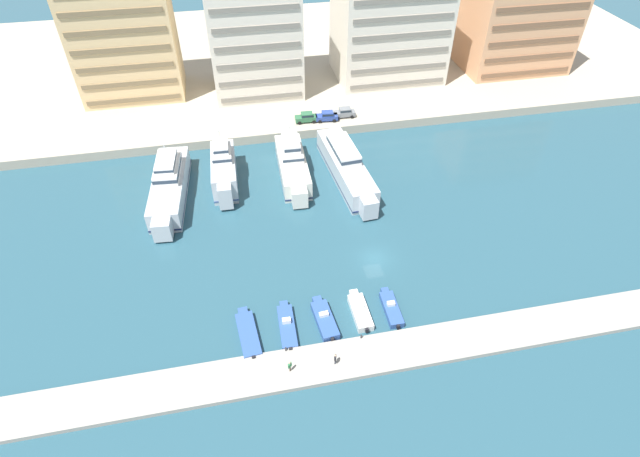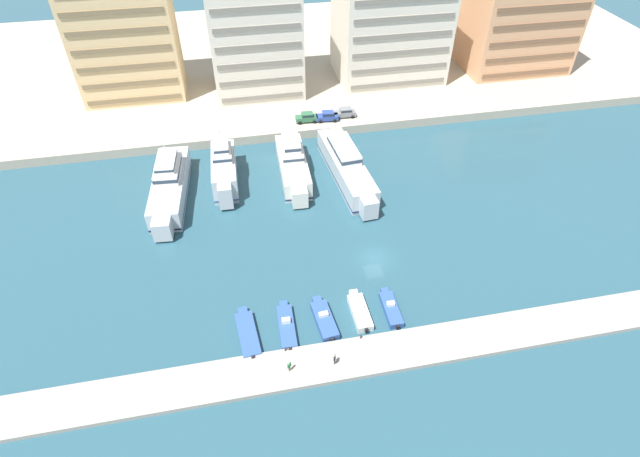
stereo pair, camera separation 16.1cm
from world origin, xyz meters
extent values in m
plane|color=#285160|center=(0.00, 0.00, 0.00)|extent=(400.00, 400.00, 0.00)
cube|color=#ADA38E|center=(0.00, 67.68, 0.85)|extent=(180.00, 70.00, 1.70)
cube|color=#9E998E|center=(0.00, -15.21, 0.31)|extent=(120.00, 5.15, 0.62)
cube|color=silver|center=(-27.74, 19.93, 1.71)|extent=(6.15, 18.29, 3.43)
cube|color=silver|center=(-28.55, 9.92, 1.80)|extent=(2.77, 2.56, 2.91)
cube|color=#192347|center=(-27.74, 19.93, 0.60)|extent=(6.21, 18.47, 0.24)
cube|color=white|center=(-27.63, 21.27, 4.25)|extent=(4.27, 7.82, 1.65)
cube|color=#233342|center=(-27.63, 21.27, 4.42)|extent=(4.32, 7.90, 0.59)
cube|color=white|center=(-27.63, 21.27, 5.63)|extent=(3.33, 6.10, 1.11)
cube|color=#233342|center=(-27.63, 21.27, 5.74)|extent=(3.37, 6.16, 0.40)
cylinder|color=silver|center=(-27.54, 22.40, 7.09)|extent=(0.16, 0.16, 1.80)
cube|color=silver|center=(-26.98, 29.33, 0.94)|extent=(4.06, 1.22, 0.20)
cube|color=silver|center=(-19.13, 21.98, 2.17)|extent=(4.14, 12.20, 4.34)
cube|color=silver|center=(-19.33, 15.08, 2.28)|extent=(2.14, 1.95, 3.69)
cube|color=#334C7F|center=(-19.13, 21.98, 0.76)|extent=(4.18, 12.32, 0.24)
cube|color=white|center=(-19.11, 22.88, 5.02)|extent=(3.10, 5.16, 1.36)
cube|color=#233342|center=(-19.11, 22.88, 5.15)|extent=(3.14, 5.21, 0.49)
cube|color=white|center=(-19.11, 22.88, 6.32)|extent=(2.42, 4.03, 1.25)
cube|color=#233342|center=(-19.11, 22.88, 6.45)|extent=(2.45, 4.07, 0.45)
cylinder|color=silver|center=(-19.08, 23.65, 7.85)|extent=(0.16, 0.16, 1.80)
cube|color=silver|center=(-18.94, 28.47, 1.19)|extent=(3.25, 0.99, 0.20)
cube|color=silver|center=(-7.97, 21.83, 1.66)|extent=(4.79, 15.08, 3.32)
cube|color=silver|center=(-8.23, 13.39, 1.75)|extent=(2.45, 2.24, 2.83)
cube|color=#192347|center=(-7.97, 21.83, 0.58)|extent=(4.84, 15.23, 0.24)
cube|color=white|center=(-7.93, 22.96, 4.01)|extent=(3.57, 6.38, 1.36)
cube|color=#233342|center=(-7.93, 22.96, 4.14)|extent=(3.62, 6.44, 0.49)
cube|color=white|center=(-7.93, 22.96, 5.44)|extent=(2.79, 4.98, 1.50)
cube|color=#233342|center=(-7.93, 22.96, 5.59)|extent=(2.82, 5.03, 0.54)
cylinder|color=silver|center=(-7.90, 23.90, 7.08)|extent=(0.16, 0.16, 1.80)
cube|color=silver|center=(-7.72, 29.76, 0.91)|extent=(3.71, 1.01, 0.20)
cube|color=silver|center=(0.57, 19.55, 1.78)|extent=(5.92, 20.08, 3.56)
cube|color=silver|center=(1.43, 8.70, 1.87)|extent=(2.56, 2.36, 3.03)
cube|color=#192347|center=(0.57, 19.55, 0.62)|extent=(5.98, 20.29, 0.24)
cube|color=white|center=(0.45, 21.03, 4.39)|extent=(4.05, 8.56, 1.66)
cube|color=#233342|center=(0.45, 21.03, 4.56)|extent=(4.10, 8.65, 0.60)
cylinder|color=silver|center=(0.35, 22.27, 6.12)|extent=(0.16, 0.16, 1.80)
cube|color=silver|center=(-0.26, 29.87, 0.98)|extent=(3.76, 1.19, 0.20)
cube|color=#33569E|center=(-18.31, -9.73, 0.40)|extent=(2.67, 6.57, 0.81)
cube|color=#33569E|center=(-18.64, -6.12, 0.40)|extent=(1.24, 1.05, 0.69)
cube|color=black|center=(-18.00, -13.10, 0.55)|extent=(0.38, 0.31, 0.60)
cube|color=#33569E|center=(-13.64, -9.49, 0.39)|extent=(2.01, 6.29, 0.78)
cube|color=#33569E|center=(-13.55, -6.00, 0.39)|extent=(1.03, 0.85, 0.66)
cube|color=silver|center=(-13.63, -9.02, 1.07)|extent=(1.03, 0.63, 0.59)
cube|color=#283847|center=(-13.62, -8.74, 1.16)|extent=(0.92, 0.11, 0.35)
cube|color=black|center=(-13.74, -12.79, 0.54)|extent=(0.37, 0.29, 0.60)
cube|color=#33569E|center=(-9.04, -9.53, 0.53)|extent=(2.54, 5.78, 1.05)
cube|color=#33569E|center=(-9.35, -6.34, 0.53)|extent=(1.19, 1.01, 0.89)
cube|color=silver|center=(-9.08, -9.12, 1.27)|extent=(1.16, 0.70, 0.44)
cube|color=#283847|center=(-9.11, -8.84, 1.34)|extent=(1.01, 0.18, 0.27)
cube|color=black|center=(-8.76, -12.51, 0.68)|extent=(0.38, 0.31, 0.60)
cube|color=white|center=(-4.51, -9.15, 0.50)|extent=(2.02, 5.35, 1.00)
cube|color=white|center=(-4.56, -6.10, 0.50)|extent=(1.08, 0.89, 0.85)
cube|color=silver|center=(-4.52, -8.75, 1.25)|extent=(1.07, 0.62, 0.49)
cube|color=#283847|center=(-4.52, -8.47, 1.32)|extent=(0.97, 0.10, 0.30)
cube|color=black|center=(-4.47, -11.98, 0.65)|extent=(0.36, 0.29, 0.60)
cube|color=#33569E|center=(-0.60, -9.38, 0.43)|extent=(1.82, 5.29, 0.86)
cube|color=#33569E|center=(-0.55, -6.41, 0.43)|extent=(0.96, 0.79, 0.73)
cube|color=silver|center=(-0.59, -8.99, 1.09)|extent=(0.96, 0.62, 0.45)
cube|color=#283847|center=(-0.59, -8.71, 1.16)|extent=(0.86, 0.10, 0.27)
cube|color=black|center=(-0.65, -12.19, 0.58)|extent=(0.37, 0.29, 0.60)
cube|color=#2D6642|center=(-3.17, 35.80, 2.42)|extent=(4.16, 1.85, 0.80)
cube|color=#2D6642|center=(-3.02, 35.80, 3.16)|extent=(2.15, 1.63, 0.68)
cube|color=#1E2833|center=(-3.02, 35.80, 3.16)|extent=(2.11, 1.65, 0.37)
cylinder|color=black|center=(-4.55, 35.00, 2.02)|extent=(0.65, 0.24, 0.64)
cylinder|color=black|center=(-4.49, 36.70, 2.02)|extent=(0.65, 0.24, 0.64)
cylinder|color=black|center=(-1.85, 34.91, 2.02)|extent=(0.65, 0.24, 0.64)
cylinder|color=black|center=(-1.79, 36.61, 2.02)|extent=(0.65, 0.24, 0.64)
cube|color=#28428E|center=(0.69, 35.50, 2.42)|extent=(4.23, 2.05, 0.80)
cube|color=#28428E|center=(0.84, 35.48, 3.16)|extent=(2.23, 1.74, 0.68)
cube|color=#1E2833|center=(0.84, 35.48, 3.16)|extent=(2.19, 1.75, 0.37)
cylinder|color=black|center=(-0.73, 34.77, 2.02)|extent=(0.66, 0.28, 0.64)
cylinder|color=black|center=(-0.58, 36.46, 2.02)|extent=(0.66, 0.28, 0.64)
cylinder|color=black|center=(1.96, 34.53, 2.02)|extent=(0.66, 0.28, 0.64)
cylinder|color=black|center=(2.11, 36.22, 2.02)|extent=(0.66, 0.28, 0.64)
cube|color=slate|center=(4.22, 36.20, 2.42)|extent=(4.12, 1.75, 0.80)
cube|color=slate|center=(4.37, 36.20, 3.16)|extent=(2.12, 1.59, 0.68)
cube|color=#1E2833|center=(4.37, 36.20, 3.16)|extent=(2.08, 1.60, 0.37)
cylinder|color=black|center=(2.86, 35.37, 2.02)|extent=(0.64, 0.23, 0.64)
cylinder|color=black|center=(2.88, 37.07, 2.02)|extent=(0.64, 0.23, 0.64)
cylinder|color=black|center=(5.56, 35.33, 2.02)|extent=(0.64, 0.23, 0.64)
cylinder|color=black|center=(5.58, 37.03, 2.02)|extent=(0.64, 0.23, 0.64)
cube|color=#E0BC84|center=(-34.86, 54.43, 14.77)|extent=(19.00, 12.88, 26.15)
cube|color=#7B6748|center=(-34.86, 47.89, 3.33)|extent=(17.48, 0.24, 0.90)
cube|color=#7B6748|center=(-34.86, 47.89, 6.60)|extent=(17.48, 0.24, 0.90)
cube|color=#7B6748|center=(-34.86, 47.89, 9.87)|extent=(17.48, 0.24, 0.90)
cube|color=#7B6748|center=(-34.86, 47.89, 13.14)|extent=(17.48, 0.24, 0.90)
cube|color=#7B6748|center=(-34.86, 47.89, 16.41)|extent=(17.48, 0.24, 0.90)
cube|color=#7B6748|center=(-34.86, 47.89, 19.68)|extent=(17.48, 0.24, 0.90)
cube|color=silver|center=(-10.46, 50.74, 14.96)|extent=(17.16, 13.29, 26.53)
cube|color=gray|center=(-10.46, 43.99, 3.36)|extent=(15.79, 0.24, 0.90)
cube|color=gray|center=(-10.46, 43.99, 6.67)|extent=(15.79, 0.24, 0.90)
cube|color=gray|center=(-10.46, 43.99, 9.99)|extent=(15.79, 0.24, 0.90)
cube|color=gray|center=(-10.46, 43.99, 13.30)|extent=(15.79, 0.24, 0.90)
cube|color=gray|center=(-10.46, 43.99, 16.62)|extent=(15.79, 0.24, 0.90)
cube|color=gray|center=(-10.46, 43.99, 19.94)|extent=(15.79, 0.24, 0.90)
cube|color=silver|center=(17.36, 52.72, 13.05)|extent=(21.52, 15.98, 22.70)
cube|color=gray|center=(17.36, 44.63, 3.32)|extent=(19.80, 0.24, 0.90)
cube|color=gray|center=(17.36, 44.63, 6.56)|extent=(19.80, 0.24, 0.90)
cube|color=gray|center=(17.36, 44.63, 9.81)|extent=(19.80, 0.24, 0.90)
cube|color=gray|center=(17.36, 44.63, 13.05)|extent=(19.80, 0.24, 0.90)
cube|color=gray|center=(17.36, 44.63, 16.29)|extent=(19.80, 0.24, 0.90)
cube|color=gray|center=(17.36, 44.63, 19.54)|extent=(19.80, 0.24, 0.90)
cube|color=tan|center=(45.58, 51.26, 13.33)|extent=(21.65, 14.03, 23.27)
cube|color=brown|center=(45.58, 44.14, 3.36)|extent=(19.91, 0.24, 0.90)
cube|color=brown|center=(45.58, 44.14, 6.68)|extent=(19.91, 0.24, 0.90)
cube|color=brown|center=(45.58, 44.14, 10.01)|extent=(19.91, 0.24, 0.90)
cube|color=brown|center=(45.58, 44.14, 13.33)|extent=(19.91, 0.24, 0.90)
cube|color=brown|center=(45.58, 44.14, 16.65)|extent=(19.91, 0.24, 0.90)
cylinder|color=#7A6B56|center=(-14.15, -15.49, 1.01)|extent=(0.13, 0.13, 0.77)
cylinder|color=#7A6B56|center=(-14.26, -15.60, 1.01)|extent=(0.13, 0.13, 0.77)
cube|color=#337F4C|center=(-14.21, -15.54, 1.69)|extent=(0.46, 0.45, 0.59)
cylinder|color=#337F4C|center=(-14.02, -15.37, 1.64)|extent=(0.09, 0.09, 0.59)
cylinder|color=#337F4C|center=(-14.39, -15.72, 1.64)|extent=(0.09, 0.09, 0.59)
sphere|color=tan|center=(-14.21, -15.54, 2.09)|extent=(0.21, 0.21, 0.21)
cylinder|color=#282D3D|center=(-9.18, -15.69, 1.01)|extent=(0.13, 0.13, 0.78)
cylinder|color=#282D3D|center=(-9.13, -15.54, 1.01)|extent=(0.13, 0.13, 0.78)
cube|color=#232328|center=(-9.15, -15.61, 1.70)|extent=(0.35, 0.48, 0.60)
cylinder|color=#232328|center=(-9.24, -15.86, 1.65)|extent=(0.09, 0.09, 0.60)
cylinder|color=#232328|center=(-9.07, -15.36, 1.65)|extent=(0.09, 0.09, 0.60)
sphere|color=tan|center=(-9.15, -15.61, 2.11)|extent=(0.22, 0.22, 0.22)
cylinder|color=#2D2D33|center=(-14.29, -12.88, 0.84)|extent=(0.18, 0.18, 0.45)
sphere|color=#2D2D33|center=(-14.29, -12.88, 1.13)|extent=(0.20, 0.20, 0.20)
cylinder|color=#2D2D33|center=(-5.42, -12.88, 0.84)|extent=(0.18, 0.18, 0.45)
sphere|color=#2D2D33|center=(-5.42, -12.88, 1.13)|extent=(0.20, 0.20, 0.20)
camera|label=1|loc=(-17.03, -46.21, 48.85)|focal=28.00mm
camera|label=2|loc=(-16.87, -46.24, 48.85)|focal=28.00mm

